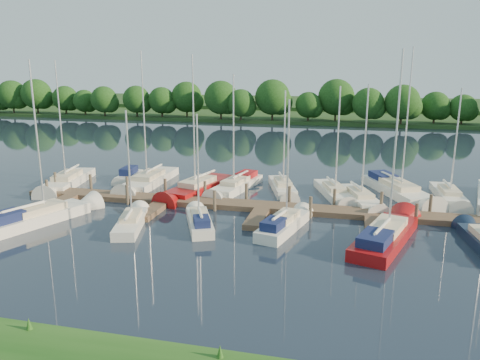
% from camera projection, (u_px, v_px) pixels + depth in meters
% --- Properties ---
extents(ground, '(260.00, 260.00, 0.00)m').
position_uv_depth(ground, '(240.00, 248.00, 28.33)').
color(ground, '#1B2636').
rests_on(ground, ground).
extents(dock, '(40.00, 6.00, 0.40)m').
position_uv_depth(dock, '(263.00, 209.00, 35.18)').
color(dock, '#4A3729').
rests_on(dock, ground).
extents(mooring_pilings, '(38.24, 2.84, 2.00)m').
position_uv_depth(mooring_pilings, '(266.00, 200.00, 36.14)').
color(mooring_pilings, '#473D33').
rests_on(mooring_pilings, ground).
extents(far_shore, '(180.00, 30.00, 0.60)m').
position_uv_depth(far_shore, '(323.00, 116.00, 99.05)').
color(far_shore, '#1D3D17').
rests_on(far_shore, ground).
extents(distant_hill, '(220.00, 40.00, 1.40)m').
position_uv_depth(distant_hill, '(329.00, 104.00, 122.55)').
color(distant_hill, '#2D4C21').
rests_on(distant_hill, ground).
extents(treeline, '(144.28, 10.10, 8.28)m').
position_uv_depth(treeline, '(348.00, 103.00, 84.51)').
color(treeline, '#38281C').
rests_on(treeline, ground).
extents(sailboat_n_0, '(3.53, 9.20, 11.60)m').
position_uv_depth(sailboat_n_0, '(67.00, 183.00, 42.80)').
color(sailboat_n_0, white).
rests_on(sailboat_n_0, ground).
extents(motorboat, '(1.62, 4.70, 1.53)m').
position_uv_depth(motorboat, '(128.00, 177.00, 44.87)').
color(motorboat, white).
rests_on(motorboat, ground).
extents(sailboat_n_2, '(2.35, 9.80, 12.40)m').
position_uv_depth(sailboat_n_2, '(148.00, 182.00, 43.08)').
color(sailboat_n_2, white).
rests_on(sailboat_n_2, ground).
extents(sailboat_n_3, '(4.14, 9.55, 12.06)m').
position_uv_depth(sailboat_n_3, '(197.00, 190.00, 40.40)').
color(sailboat_n_3, maroon).
rests_on(sailboat_n_3, ground).
extents(sailboat_n_4, '(3.40, 8.28, 10.43)m').
position_uv_depth(sailboat_n_4, '(236.00, 186.00, 41.34)').
color(sailboat_n_4, white).
rests_on(sailboat_n_4, ground).
extents(sailboat_n_5, '(3.38, 7.05, 9.10)m').
position_uv_depth(sailboat_n_5, '(283.00, 188.00, 40.82)').
color(sailboat_n_5, white).
rests_on(sailboat_n_5, ground).
extents(sailboat_n_6, '(3.71, 7.47, 9.47)m').
position_uv_depth(sailboat_n_6, '(334.00, 193.00, 39.38)').
color(sailboat_n_6, white).
rests_on(sailboat_n_6, ground).
extents(sailboat_n_7, '(3.84, 7.61, 9.70)m').
position_uv_depth(sailboat_n_7, '(360.00, 199.00, 37.51)').
color(sailboat_n_7, white).
rests_on(sailboat_n_7, ground).
extents(sailboat_n_8, '(5.77, 9.81, 12.63)m').
position_uv_depth(sailboat_n_8, '(398.00, 191.00, 39.82)').
color(sailboat_n_8, white).
rests_on(sailboat_n_8, ground).
extents(sailboat_n_9, '(2.07, 7.40, 9.38)m').
position_uv_depth(sailboat_n_9, '(449.00, 196.00, 38.36)').
color(sailboat_n_9, white).
rests_on(sailboat_n_9, ground).
extents(sailboat_s_0, '(4.72, 8.99, 11.61)m').
position_uv_depth(sailboat_s_0, '(39.00, 218.00, 32.74)').
color(sailboat_s_0, white).
rests_on(sailboat_s_0, ground).
extents(sailboat_s_1, '(2.89, 6.40, 8.25)m').
position_uv_depth(sailboat_s_1, '(132.00, 223.00, 31.97)').
color(sailboat_s_1, white).
rests_on(sailboat_s_1, ground).
extents(sailboat_s_2, '(3.44, 5.99, 8.04)m').
position_uv_depth(sailboat_s_2, '(200.00, 222.00, 31.91)').
color(sailboat_s_2, white).
rests_on(sailboat_s_2, ground).
extents(sailboat_s_3, '(2.99, 6.98, 9.08)m').
position_uv_depth(sailboat_s_3, '(284.00, 226.00, 31.21)').
color(sailboat_s_3, white).
rests_on(sailboat_s_3, ground).
extents(sailboat_s_4, '(4.67, 9.58, 12.15)m').
position_uv_depth(sailboat_s_4, '(386.00, 236.00, 29.24)').
color(sailboat_s_4, maroon).
rests_on(sailboat_s_4, ground).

